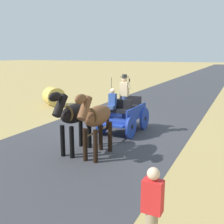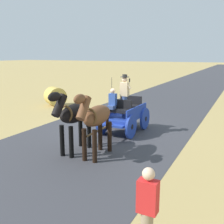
% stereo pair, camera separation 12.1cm
% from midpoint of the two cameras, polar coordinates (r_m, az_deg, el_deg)
% --- Properties ---
extents(ground_plane, '(200.00, 200.00, 0.00)m').
position_cam_midpoint_polar(ground_plane, '(12.16, 0.69, -3.64)').
color(ground_plane, tan).
extents(road_surface, '(6.66, 160.00, 0.01)m').
position_cam_midpoint_polar(road_surface, '(12.16, 0.69, -3.63)').
color(road_surface, '#38383D').
rests_on(road_surface, ground).
extents(horse_drawn_carriage, '(1.45, 4.51, 2.50)m').
position_cam_midpoint_polar(horse_drawn_carriage, '(11.55, 2.78, -0.33)').
color(horse_drawn_carriage, '#1E3899').
rests_on(horse_drawn_carriage, ground).
extents(horse_near_side, '(0.61, 2.13, 2.21)m').
position_cam_midpoint_polar(horse_near_side, '(8.63, -3.06, -1.20)').
color(horse_near_side, brown).
rests_on(horse_near_side, ground).
extents(horse_off_side, '(0.58, 2.13, 2.21)m').
position_cam_midpoint_polar(horse_off_side, '(9.08, -7.73, -0.61)').
color(horse_off_side, black).
rests_on(horse_off_side, ground).
extents(pedestrian_walking, '(0.32, 0.21, 1.63)m').
position_cam_midpoint_polar(pedestrian_walking, '(4.59, 8.26, -20.30)').
color(pedestrian_walking, '#998466').
rests_on(pedestrian_walking, ground).
extents(hay_bale, '(1.57, 1.60, 1.20)m').
position_cam_midpoint_polar(hay_bale, '(17.91, -11.68, 3.23)').
color(hay_bale, gold).
rests_on(hay_bale, ground).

